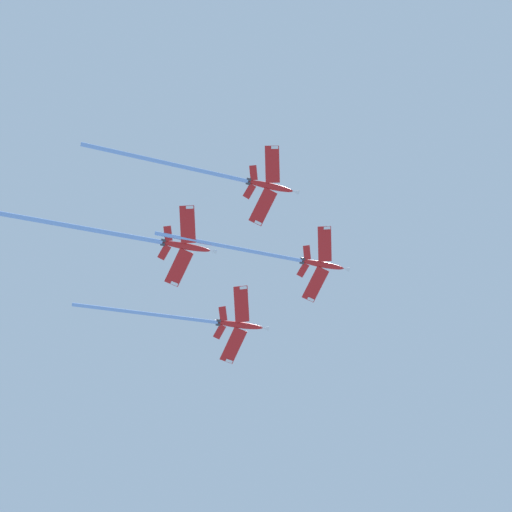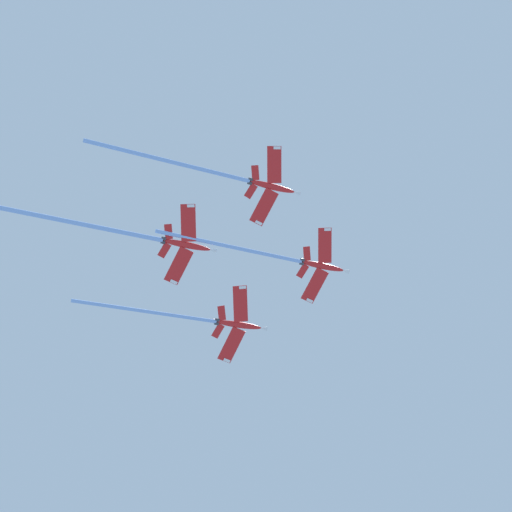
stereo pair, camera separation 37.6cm
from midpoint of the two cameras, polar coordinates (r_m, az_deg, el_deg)
name	(u,v)px [view 2 (the right image)]	position (r m, az deg, el deg)	size (l,w,h in m)	color
jet_lead	(285,258)	(180.07, 2.28, -0.18)	(49.36, 20.13, 16.13)	red
jet_left_wing	(207,320)	(176.32, -4.00, -5.10)	(46.47, 20.16, 16.21)	red
jet_right_wing	(227,176)	(173.12, -2.38, 6.41)	(51.47, 20.13, 16.69)	red
jet_slot	(131,234)	(170.54, -9.95, 1.74)	(52.81, 20.15, 17.09)	red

